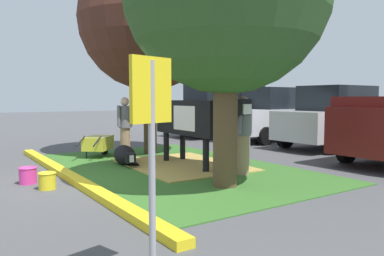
{
  "coord_description": "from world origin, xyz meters",
  "views": [
    {
      "loc": [
        6.98,
        -2.56,
        1.62
      ],
      "look_at": [
        -0.65,
        2.55,
        0.9
      ],
      "focal_mm": 35.55,
      "sensor_mm": 36.0,
      "label": 1
    }
  ],
  "objects": [
    {
      "name": "calf_lying",
      "position": [
        -1.51,
        1.16,
        0.24
      ],
      "size": [
        1.33,
        0.69,
        0.48
      ],
      "color": "black",
      "rests_on": "ground"
    },
    {
      "name": "cow_holstein",
      "position": [
        -0.34,
        2.45,
        1.15
      ],
      "size": [
        3.14,
        0.72,
        1.61
      ],
      "color": "black",
      "rests_on": "ground"
    },
    {
      "name": "ground_plane",
      "position": [
        0.0,
        0.0,
        0.0
      ],
      "size": [
        80.0,
        80.0,
        0.0
      ],
      "primitive_type": "plane",
      "color": "#4C4C4F"
    },
    {
      "name": "parking_sign",
      "position": [
        4.12,
        -1.06,
        1.39
      ],
      "size": [
        0.15,
        0.44,
        1.97
      ],
      "color": "#99999E",
      "rests_on": "ground"
    },
    {
      "name": "hay_bedding",
      "position": [
        -0.65,
        2.25,
        0.03
      ],
      "size": [
        3.29,
        2.53,
        0.04
      ],
      "primitive_type": "cube",
      "rotation": [
        0.0,
        0.0,
        -0.04
      ],
      "color": "tan",
      "rests_on": "ground"
    },
    {
      "name": "wheelbarrow",
      "position": [
        -3.05,
        1.06,
        0.39
      ],
      "size": [
        1.4,
        1.3,
        0.63
      ],
      "color": "gold",
      "rests_on": "ground"
    },
    {
      "name": "sedan_red",
      "position": [
        -3.35,
        8.17,
        0.98
      ],
      "size": [
        2.12,
        4.45,
        2.02
      ],
      "color": "silver",
      "rests_on": "ground"
    },
    {
      "name": "grass_island",
      "position": [
        -0.58,
        1.99,
        0.01
      ],
      "size": [
        7.33,
        4.52,
        0.02
      ],
      "primitive_type": "cube",
      "color": "#386B28",
      "rests_on": "ground"
    },
    {
      "name": "person_visitor_far",
      "position": [
        0.15,
        3.55,
        0.82
      ],
      "size": [
        0.47,
        0.34,
        1.54
      ],
      "color": "slate",
      "rests_on": "ground"
    },
    {
      "name": "person_visitor_near",
      "position": [
        1.0,
        2.73,
        0.89
      ],
      "size": [
        0.34,
        0.48,
        1.66
      ],
      "color": "#9E7F5B",
      "rests_on": "ground"
    },
    {
      "name": "shade_tree_left",
      "position": [
        -2.79,
        2.52,
        3.82
      ],
      "size": [
        3.97,
        3.97,
        5.82
      ],
      "color": "#4C3823",
      "rests_on": "ground"
    },
    {
      "name": "hatchback_white",
      "position": [
        -0.71,
        8.28,
        0.98
      ],
      "size": [
        2.12,
        4.45,
        2.02
      ],
      "color": "silver",
      "rests_on": "ground"
    },
    {
      "name": "bucket_pink",
      "position": [
        -0.67,
        -1.19,
        0.16
      ],
      "size": [
        0.34,
        0.34,
        0.32
      ],
      "color": "#EA3893",
      "rests_on": "ground"
    },
    {
      "name": "bucket_yellow",
      "position": [
        0.0,
        -1.0,
        0.16
      ],
      "size": [
        0.32,
        0.32,
        0.3
      ],
      "color": "yellow",
      "rests_on": "ground"
    },
    {
      "name": "curb_yellow",
      "position": [
        -0.58,
        -0.42,
        0.06
      ],
      "size": [
        8.53,
        0.24,
        0.12
      ],
      "primitive_type": "cube",
      "color": "yellow",
      "rests_on": "ground"
    },
    {
      "name": "suv_black",
      "position": [
        -5.85,
        7.73,
        1.27
      ],
      "size": [
        2.22,
        4.65,
        2.52
      ],
      "color": "black",
      "rests_on": "ground"
    },
    {
      "name": "person_handler",
      "position": [
        -2.37,
        1.55,
        0.88
      ],
      "size": [
        0.34,
        0.5,
        1.64
      ],
      "color": "#9E7F5B",
      "rests_on": "ground"
    }
  ]
}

